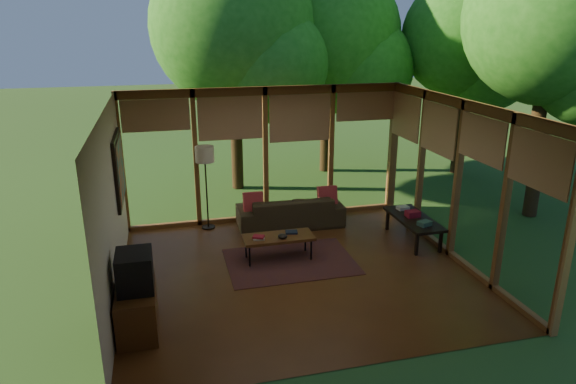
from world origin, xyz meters
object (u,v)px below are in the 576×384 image
object	(u,v)px
television	(135,271)
floor_lamp	(205,159)
sofa	(290,211)
media_cabinet	(137,309)
side_console	(414,220)
coffee_table	(278,238)

from	to	relation	value
television	floor_lamp	bearing A→B (deg)	69.73
sofa	media_cabinet	distance (m)	4.18
sofa	media_cabinet	size ratio (longest dim) A/B	2.08
media_cabinet	side_console	xyz separation A→B (m)	(4.87, 1.78, 0.11)
media_cabinet	coffee_table	distance (m)	2.79
floor_lamp	media_cabinet	bearing A→B (deg)	-110.57
sofa	television	xyz separation A→B (m)	(-2.83, -3.05, 0.55)
floor_lamp	coffee_table	bearing A→B (deg)	-59.01
media_cabinet	coffee_table	size ratio (longest dim) A/B	0.83
sofa	floor_lamp	xyz separation A→B (m)	(-1.60, 0.27, 1.10)
television	coffee_table	size ratio (longest dim) A/B	0.46
media_cabinet	floor_lamp	world-z (taller)	floor_lamp
sofa	media_cabinet	xyz separation A→B (m)	(-2.85, -3.05, -0.00)
media_cabinet	side_console	distance (m)	5.19
sofa	side_console	size ratio (longest dim) A/B	1.48
coffee_table	side_console	distance (m)	2.60
media_cabinet	sofa	bearing A→B (deg)	46.97
media_cabinet	television	size ratio (longest dim) A/B	1.82
television	coffee_table	world-z (taller)	television
television	floor_lamp	size ratio (longest dim) A/B	0.33
television	side_console	bearing A→B (deg)	20.14
television	side_console	size ratio (longest dim) A/B	0.39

